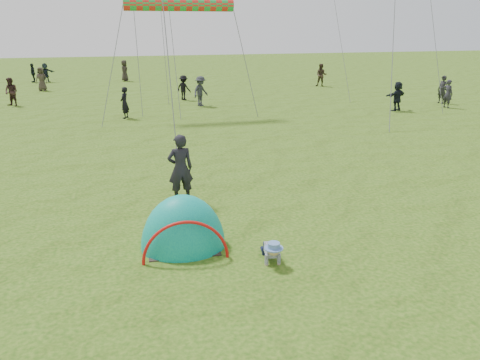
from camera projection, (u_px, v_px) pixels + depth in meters
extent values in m
plane|color=#1A460B|center=(254.00, 263.00, 9.72)|extent=(140.00, 140.00, 0.00)
ellipsoid|color=#047780|center=(184.00, 246.00, 10.45)|extent=(1.98, 1.67, 2.42)
imported|color=black|center=(180.00, 169.00, 12.82)|extent=(0.73, 0.50, 1.92)
imported|color=black|center=(125.00, 103.00, 24.51)|extent=(0.61, 0.71, 1.64)
imported|color=#362A20|center=(321.00, 75.00, 37.30)|extent=(1.09, 1.04, 1.78)
imported|color=black|center=(33.00, 73.00, 40.01)|extent=(0.64, 1.00, 1.59)
imported|color=#292A31|center=(201.00, 91.00, 28.23)|extent=(1.32, 1.24, 1.79)
imported|color=black|center=(125.00, 71.00, 40.86)|extent=(0.61, 0.90, 1.80)
imported|color=black|center=(46.00, 73.00, 40.10)|extent=(1.56, 1.01, 1.61)
imported|color=black|center=(442.00, 90.00, 29.20)|extent=(0.54, 0.70, 1.72)
imported|color=#311F1D|center=(11.00, 92.00, 28.25)|extent=(1.04, 0.99, 1.70)
imported|color=black|center=(184.00, 88.00, 30.57)|extent=(1.14, 1.15, 1.59)
imported|color=#393127|center=(41.00, 79.00, 34.81)|extent=(0.95, 0.73, 1.74)
imported|color=black|center=(397.00, 96.00, 26.71)|extent=(1.61, 1.00, 1.66)
imported|color=#282630|center=(448.00, 94.00, 27.67)|extent=(0.51, 0.67, 1.66)
cylinder|color=red|center=(179.00, 5.00, 23.67)|extent=(5.56, 0.64, 0.64)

